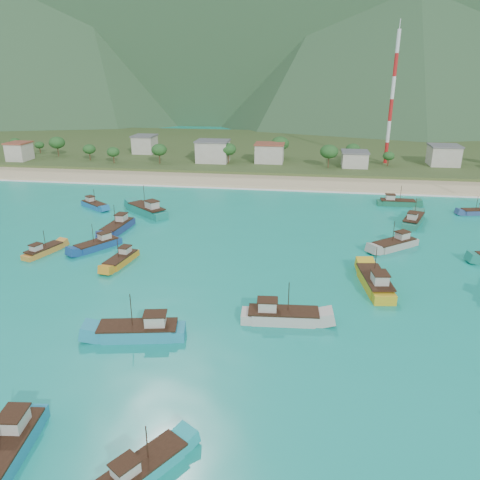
# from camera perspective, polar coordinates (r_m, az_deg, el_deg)

# --- Properties ---
(ground) EXTENTS (600.00, 600.00, 0.00)m
(ground) POSITION_cam_1_polar(r_m,az_deg,el_deg) (71.99, 1.85, -7.36)
(ground) COLOR #0D908B
(ground) RESTS_ON ground
(beach) EXTENTS (400.00, 18.00, 1.20)m
(beach) POSITION_cam_1_polar(r_m,az_deg,el_deg) (146.44, 5.50, 6.98)
(beach) COLOR beige
(beach) RESTS_ON ground
(land) EXTENTS (400.00, 110.00, 2.40)m
(land) POSITION_cam_1_polar(r_m,az_deg,el_deg) (206.25, 6.49, 10.80)
(land) COLOR #385123
(land) RESTS_ON ground
(surf_line) EXTENTS (400.00, 2.50, 0.08)m
(surf_line) POSITION_cam_1_polar(r_m,az_deg,el_deg) (137.22, 5.27, 6.09)
(surf_line) COLOR white
(surf_line) RESTS_ON ground
(village) EXTENTS (221.51, 30.57, 7.22)m
(village) POSITION_cam_1_polar(r_m,az_deg,el_deg) (169.17, 10.53, 10.15)
(village) COLOR beige
(village) RESTS_ON ground
(vegetation) EXTENTS (272.10, 24.96, 8.67)m
(vegetation) POSITION_cam_1_polar(r_m,az_deg,el_deg) (169.10, 5.08, 10.54)
(vegetation) COLOR #235623
(vegetation) RESTS_ON ground
(radio_tower) EXTENTS (1.20, 1.20, 43.67)m
(radio_tower) POSITION_cam_1_polar(r_m,az_deg,el_deg) (173.78, 18.03, 16.03)
(radio_tower) COLOR red
(radio_tower) RESTS_ON ground
(boat_0) EXTENTS (7.53, 9.49, 5.61)m
(boat_0) POSITION_cam_1_polar(r_m,az_deg,el_deg) (95.91, -16.97, -0.63)
(boat_0) COLOR navy
(boat_0) RESTS_ON ground
(boat_1) EXTENTS (4.07, 11.09, 6.42)m
(boat_1) POSITION_cam_1_polar(r_m,az_deg,el_deg) (105.02, -14.67, 1.49)
(boat_1) COLOR navy
(boat_1) RESTS_ON ground
(boat_2) EXTENTS (8.73, 7.40, 5.26)m
(boat_2) POSITION_cam_1_polar(r_m,az_deg,el_deg) (124.74, -17.37, 4.06)
(boat_2) COLOR #1B69AA
(boat_2) RESTS_ON ground
(boat_3) EXTENTS (8.53, 4.05, 4.85)m
(boat_3) POSITION_cam_1_polar(r_m,az_deg,el_deg) (127.28, 27.01, 3.03)
(boat_3) COLOR navy
(boat_3) RESTS_ON ground
(boat_5) EXTENTS (3.93, 9.17, 5.25)m
(boat_5) POSITION_cam_1_polar(r_m,az_deg,el_deg) (87.58, -14.28, -2.41)
(boat_5) COLOR orange
(boat_5) RESTS_ON ground
(boat_10) EXTENTS (9.55, 2.85, 5.63)m
(boat_10) POSITION_cam_1_polar(r_m,az_deg,el_deg) (127.44, 18.55, 4.30)
(boat_10) COLOR #186447
(boat_10) RESTS_ON ground
(boat_11) EXTENTS (11.90, 5.45, 6.78)m
(boat_11) POSITION_cam_1_polar(r_m,az_deg,el_deg) (63.81, -12.09, -10.89)
(boat_11) COLOR teal
(boat_11) RESTS_ON ground
(boat_14) EXTENTS (12.12, 10.78, 7.43)m
(boat_14) POSITION_cam_1_polar(r_m,az_deg,el_deg) (115.43, -11.23, 3.55)
(boat_14) COLOR #16806F
(boat_14) RESTS_ON ground
(boat_15) EXTENTS (7.10, 8.85, 5.25)m
(boat_15) POSITION_cam_1_polar(r_m,az_deg,el_deg) (46.00, -11.79, -25.75)
(boat_15) COLOR teal
(boat_15) RESTS_ON ground
(boat_17) EXTENTS (9.90, 8.87, 6.08)m
(boat_17) POSITION_cam_1_polar(r_m,az_deg,el_deg) (96.76, 18.35, -0.55)
(boat_17) COLOR #A7A197
(boat_17) RESTS_ON ground
(boat_20) EXTENTS (5.19, 12.35, 7.07)m
(boat_20) POSITION_cam_1_polar(r_m,az_deg,el_deg) (78.46, 16.13, -5.05)
(boat_20) COLOR gold
(boat_20) RESTS_ON ground
(boat_21) EXTENTS (11.18, 4.01, 6.49)m
(boat_21) POSITION_cam_1_polar(r_m,az_deg,el_deg) (66.23, 5.10, -9.29)
(boat_21) COLOR #BDB5AB
(boat_21) RESTS_ON ground
(boat_22) EXTENTS (6.72, 11.04, 6.27)m
(boat_22) POSITION_cam_1_polar(r_m,az_deg,el_deg) (113.38, 20.37, 2.23)
(boat_22) COLOR #20715A
(boat_22) RESTS_ON ground
(boat_24) EXTENTS (4.50, 11.37, 6.55)m
(boat_24) POSITION_cam_1_polar(r_m,az_deg,el_deg) (50.93, -26.61, -22.05)
(boat_24) COLOR teal
(boat_24) RESTS_ON ground
(boat_28) EXTENTS (4.91, 8.67, 4.92)m
(boat_28) POSITION_cam_1_polar(r_m,az_deg,el_deg) (96.72, -22.84, -1.27)
(boat_28) COLOR orange
(boat_28) RESTS_ON ground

